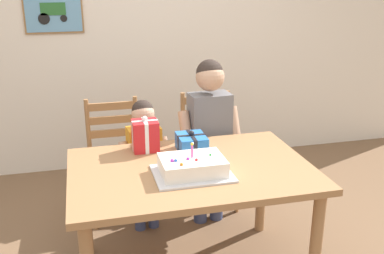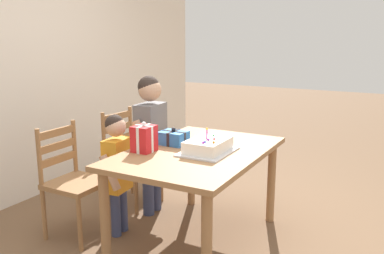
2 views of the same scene
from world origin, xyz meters
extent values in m
cube|color=silver|center=(0.00, 1.95, 1.30)|extent=(6.40, 0.08, 2.60)
cube|color=olive|center=(-0.78, 1.90, 1.53)|extent=(0.51, 0.02, 0.39)
cube|color=#669EC6|center=(-0.78, 1.89, 1.53)|extent=(0.48, 0.01, 0.36)
cube|color=#28662D|center=(-0.78, 1.88, 1.55)|extent=(0.22, 0.01, 0.11)
cylinder|color=black|center=(-0.87, 1.88, 1.46)|extent=(0.10, 0.01, 0.10)
cylinder|color=black|center=(-0.70, 1.88, 1.46)|extent=(0.06, 0.01, 0.06)
cube|color=#9E7047|center=(0.00, 0.00, 0.74)|extent=(1.43, 0.96, 0.04)
cylinder|color=#9E7047|center=(0.63, -0.40, 0.36)|extent=(0.07, 0.07, 0.72)
cylinder|color=#9E7047|center=(-0.63, 0.40, 0.36)|extent=(0.07, 0.07, 0.72)
cylinder|color=#9E7047|center=(0.63, 0.40, 0.36)|extent=(0.07, 0.07, 0.72)
cube|color=silver|center=(-0.02, -0.10, 0.76)|extent=(0.44, 0.34, 0.01)
cube|color=white|center=(-0.02, -0.10, 0.81)|extent=(0.36, 0.26, 0.09)
cylinder|color=#E04C9E|center=(-0.02, -0.09, 0.89)|extent=(0.01, 0.01, 0.07)
sphere|color=yellow|center=(-0.02, -0.09, 0.94)|extent=(0.02, 0.02, 0.02)
sphere|color=blue|center=(-0.12, -0.12, 0.86)|extent=(0.02, 0.02, 0.02)
sphere|color=red|center=(-0.01, -0.14, 0.86)|extent=(0.02, 0.02, 0.02)
sphere|color=orange|center=(-0.12, -0.12, 0.86)|extent=(0.01, 0.01, 0.01)
sphere|color=orange|center=(-0.10, -0.19, 0.86)|extent=(0.02, 0.02, 0.02)
sphere|color=green|center=(0.09, -0.09, 0.86)|extent=(0.01, 0.01, 0.01)
sphere|color=purple|center=(-0.14, -0.12, 0.86)|extent=(0.02, 0.02, 0.02)
sphere|color=purple|center=(-0.05, -0.12, 0.86)|extent=(0.02, 0.02, 0.02)
cube|color=#286BB7|center=(0.06, 0.25, 0.81)|extent=(0.18, 0.21, 0.11)
cube|color=black|center=(0.06, 0.25, 0.81)|extent=(0.18, 0.02, 0.11)
cube|color=black|center=(0.06, 0.25, 0.81)|extent=(0.02, 0.22, 0.11)
sphere|color=black|center=(0.06, 0.25, 0.88)|extent=(0.04, 0.04, 0.04)
cube|color=red|center=(-0.22, 0.34, 0.85)|extent=(0.16, 0.15, 0.20)
cube|color=white|center=(-0.22, 0.34, 0.85)|extent=(0.17, 0.02, 0.20)
cube|color=white|center=(-0.22, 0.34, 0.85)|extent=(0.02, 0.15, 0.20)
sphere|color=white|center=(-0.22, 0.34, 0.97)|extent=(0.04, 0.04, 0.04)
cube|color=#996B42|center=(-0.38, 0.90, 0.45)|extent=(0.42, 0.42, 0.04)
cylinder|color=#996B42|center=(-0.19, 0.71, 0.21)|extent=(0.04, 0.04, 0.43)
cylinder|color=#996B42|center=(-0.57, 0.71, 0.21)|extent=(0.04, 0.04, 0.43)
cylinder|color=#996B42|center=(-0.19, 1.09, 0.21)|extent=(0.04, 0.04, 0.43)
cylinder|color=#996B42|center=(-0.57, 1.09, 0.21)|extent=(0.04, 0.04, 0.43)
cylinder|color=#996B42|center=(-0.19, 1.09, 0.70)|extent=(0.04, 0.04, 0.45)
cylinder|color=#996B42|center=(-0.57, 1.09, 0.70)|extent=(0.04, 0.04, 0.45)
cube|color=#996B42|center=(-0.38, 1.09, 0.63)|extent=(0.36, 0.02, 0.06)
cube|color=#996B42|center=(-0.38, 1.09, 0.74)|extent=(0.36, 0.02, 0.06)
cube|color=#996B42|center=(-0.38, 1.09, 0.85)|extent=(0.36, 0.02, 0.06)
cube|color=#996B42|center=(0.38, 0.90, 0.45)|extent=(0.45, 0.45, 0.04)
cylinder|color=#996B42|center=(0.55, 0.69, 0.21)|extent=(0.04, 0.04, 0.43)
cylinder|color=#996B42|center=(0.18, 0.72, 0.21)|extent=(0.04, 0.04, 0.43)
cylinder|color=#996B42|center=(0.58, 1.07, 0.21)|extent=(0.04, 0.04, 0.43)
cylinder|color=#996B42|center=(0.20, 1.10, 0.21)|extent=(0.04, 0.04, 0.43)
cylinder|color=#996B42|center=(0.58, 1.07, 0.70)|extent=(0.04, 0.04, 0.45)
cylinder|color=#996B42|center=(0.20, 1.10, 0.70)|extent=(0.04, 0.04, 0.45)
cube|color=#996B42|center=(0.39, 1.09, 0.63)|extent=(0.36, 0.05, 0.06)
cube|color=#996B42|center=(0.39, 1.09, 0.74)|extent=(0.36, 0.05, 0.06)
cube|color=#996B42|center=(0.39, 1.09, 0.85)|extent=(0.36, 0.05, 0.06)
cylinder|color=#38426B|center=(0.36, 0.63, 0.24)|extent=(0.10, 0.10, 0.48)
cylinder|color=#38426B|center=(0.23, 0.63, 0.24)|extent=(0.10, 0.10, 0.48)
cube|color=slate|center=(0.30, 0.63, 0.75)|extent=(0.31, 0.20, 0.55)
cylinder|color=tan|center=(0.49, 0.61, 0.73)|extent=(0.09, 0.23, 0.36)
cylinder|color=tan|center=(0.11, 0.58, 0.73)|extent=(0.09, 0.23, 0.36)
sphere|color=tan|center=(0.30, 0.63, 1.15)|extent=(0.21, 0.21, 0.21)
sphere|color=#2D231E|center=(0.30, 0.64, 1.17)|extent=(0.19, 0.19, 0.19)
cylinder|color=#38426B|center=(-0.14, 0.64, 0.19)|extent=(0.08, 0.08, 0.38)
cylinder|color=#38426B|center=(-0.24, 0.63, 0.19)|extent=(0.08, 0.08, 0.38)
cube|color=orange|center=(-0.19, 0.63, 0.59)|extent=(0.25, 0.17, 0.43)
cylinder|color=tan|center=(-0.04, 0.62, 0.58)|extent=(0.08, 0.18, 0.29)
cylinder|color=tan|center=(-0.34, 0.59, 0.58)|extent=(0.08, 0.18, 0.29)
sphere|color=tan|center=(-0.19, 0.63, 0.91)|extent=(0.16, 0.16, 0.16)
sphere|color=#2D231E|center=(-0.19, 0.64, 0.93)|extent=(0.15, 0.15, 0.15)
camera|label=1|loc=(-0.59, -2.36, 1.84)|focal=41.92mm
camera|label=2|loc=(-2.71, -1.42, 1.62)|focal=38.75mm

